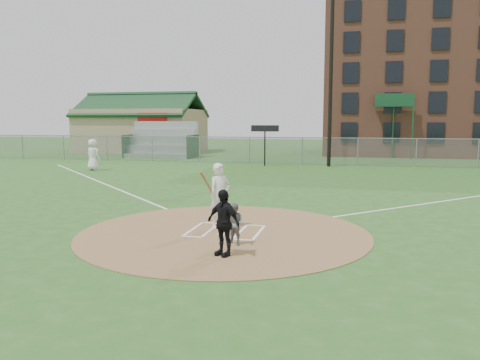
% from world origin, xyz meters
% --- Properties ---
extents(ground, '(140.00, 140.00, 0.00)m').
position_xyz_m(ground, '(0.00, 0.00, 0.00)').
color(ground, '#27561D').
rests_on(ground, ground).
extents(dirt_circle, '(8.40, 8.40, 0.02)m').
position_xyz_m(dirt_circle, '(0.00, 0.00, 0.01)').
color(dirt_circle, olive).
rests_on(dirt_circle, ground).
extents(home_plate, '(0.48, 0.48, 0.03)m').
position_xyz_m(home_plate, '(0.09, -0.12, 0.03)').
color(home_plate, white).
rests_on(home_plate, dirt_circle).
extents(foul_line_first, '(17.04, 17.04, 0.01)m').
position_xyz_m(foul_line_first, '(9.00, 9.00, 0.01)').
color(foul_line_first, white).
rests_on(foul_line_first, ground).
extents(foul_line_third, '(17.04, 17.04, 0.01)m').
position_xyz_m(foul_line_third, '(-9.00, 9.00, 0.01)').
color(foul_line_third, white).
rests_on(foul_line_third, ground).
extents(catcher, '(0.66, 0.60, 1.10)m').
position_xyz_m(catcher, '(0.64, -1.29, 0.57)').
color(catcher, gray).
rests_on(catcher, dirt_circle).
extents(umpire, '(1.02, 0.76, 1.61)m').
position_xyz_m(umpire, '(0.60, -2.28, 0.82)').
color(umpire, black).
rests_on(umpire, dirt_circle).
extents(ondeck_player, '(1.15, 0.92, 2.05)m').
position_xyz_m(ondeck_player, '(-12.93, 14.70, 1.03)').
color(ondeck_player, white).
rests_on(ondeck_player, ground).
extents(batters_boxes, '(2.08, 1.88, 0.01)m').
position_xyz_m(batters_boxes, '(0.00, 0.15, 0.03)').
color(batters_boxes, white).
rests_on(batters_boxes, dirt_circle).
extents(batter_at_plate, '(0.84, 1.12, 1.96)m').
position_xyz_m(batter_at_plate, '(-0.28, 0.55, 1.00)').
color(batter_at_plate, white).
rests_on(batter_at_plate, dirt_circle).
extents(outfield_fence, '(56.08, 0.08, 2.03)m').
position_xyz_m(outfield_fence, '(0.00, 22.00, 1.02)').
color(outfield_fence, slate).
rests_on(outfield_fence, ground).
extents(bleachers, '(6.08, 3.20, 3.20)m').
position_xyz_m(bleachers, '(-13.00, 26.20, 1.59)').
color(bleachers, '#B7BABF').
rests_on(bleachers, ground).
extents(clubhouse, '(12.20, 8.71, 6.23)m').
position_xyz_m(clubhouse, '(-18.00, 32.99, 2.39)').
color(clubhouse, tan).
rests_on(clubhouse, ground).
extents(light_pole, '(1.20, 0.30, 12.22)m').
position_xyz_m(light_pole, '(2.00, 21.00, 6.61)').
color(light_pole, black).
rests_on(light_pole, ground).
extents(scoreboard_sign, '(2.00, 0.10, 2.93)m').
position_xyz_m(scoreboard_sign, '(-2.50, 20.20, 2.39)').
color(scoreboard_sign, black).
rests_on(scoreboard_sign, ground).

